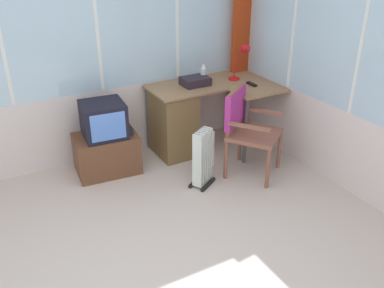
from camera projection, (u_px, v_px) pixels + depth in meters
north_window_panel at (53, 50)px, 4.13m from camera, size 4.52×0.07×2.52m
curtain_corner at (242, 35)px, 4.99m from camera, size 0.26×0.10×2.42m
desk at (179, 118)px, 4.75m from camera, size 1.35×0.92×0.77m
desk_lamp at (243, 56)px, 4.75m from camera, size 0.24×0.21×0.42m
tv_remote at (252, 84)px, 4.69m from camera, size 0.04×0.15×0.02m
spray_bottle at (203, 73)px, 4.75m from camera, size 0.06×0.06×0.22m
paper_tray at (195, 81)px, 4.68m from camera, size 0.30×0.23×0.09m
wooden_armchair at (244, 121)px, 4.28m from camera, size 0.67×0.67×0.90m
tv_on_stand at (106, 142)px, 4.38m from camera, size 0.68×0.49×0.78m
space_heater at (204, 157)px, 4.18m from camera, size 0.33×0.29×0.59m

